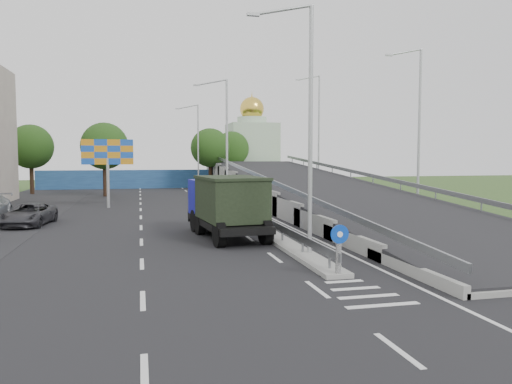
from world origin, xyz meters
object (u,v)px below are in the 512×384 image
object	(u,v)px
lamp_post_far	(197,142)
dump_truck	(226,203)
lamp_post_mid	(225,135)
parked_car_c	(29,215)
billboard	(108,156)
lamp_post_near	(306,116)
sign_bollard	(339,249)
church	(252,148)

from	to	relation	value
lamp_post_far	dump_truck	xyz separation A→B (m)	(-2.33, -34.27, -4.06)
lamp_post_mid	parked_car_c	size ratio (longest dim) A/B	2.08
lamp_post_mid	billboard	size ratio (longest dim) A/B	1.83
lamp_post_near	lamp_post_mid	distance (m)	20.00
dump_truck	parked_car_c	size ratio (longest dim) A/B	1.53
parked_car_c	sign_bollard	bearing A→B (deg)	-44.58
billboard	parked_car_c	xyz separation A→B (m)	(-4.03, -9.48, -3.51)
lamp_post_far	dump_truck	bearing A→B (deg)	-93.89
lamp_post_near	billboard	bearing A→B (deg)	112.49
lamp_post_far	parked_car_c	world-z (taller)	lamp_post_far
lamp_post_near	billboard	xyz separation A→B (m)	(-9.11, 22.00, -1.62)
lamp_post_near	parked_car_c	size ratio (longest dim) A/B	2.08
church	billboard	size ratio (longest dim) A/B	2.51
lamp_post_near	church	size ratio (longest dim) A/B	0.73
lamp_post_far	parked_car_c	xyz separation A→B (m)	(-13.14, -27.48, -5.13)
lamp_post_near	parked_car_c	xyz separation A→B (m)	(-13.14, 12.52, -5.13)
lamp_post_mid	dump_truck	xyz separation A→B (m)	(-2.33, -14.27, -4.06)
lamp_post_mid	dump_truck	distance (m)	15.02
lamp_post_far	church	bearing A→B (deg)	54.76
lamp_post_mid	dump_truck	bearing A→B (deg)	-99.28
church	billboard	bearing A→B (deg)	-120.70
church	lamp_post_mid	bearing A→B (deg)	-106.22
sign_bollard	billboard	distance (m)	27.53
lamp_post_near	dump_truck	size ratio (longest dim) A/B	1.36
lamp_post_far	church	distance (m)	17.15
parked_car_c	dump_truck	bearing A→B (deg)	-25.28
lamp_post_near	parked_car_c	world-z (taller)	lamp_post_near
lamp_post_mid	dump_truck	size ratio (longest dim) A/B	1.36
church	dump_truck	size ratio (longest dim) A/B	1.86
church	dump_truck	xyz separation A→B (m)	(-12.22, -48.27, -3.56)
sign_bollard	church	bearing A→B (deg)	80.19
lamp_post_near	lamp_post_mid	world-z (taller)	same
sign_bollard	church	size ratio (longest dim) A/B	0.12
dump_truck	parked_car_c	world-z (taller)	dump_truck
lamp_post_near	lamp_post_far	bearing A→B (deg)	90.00
billboard	parked_car_c	bearing A→B (deg)	-113.04
billboard	dump_truck	distance (m)	17.79
billboard	parked_car_c	size ratio (longest dim) A/B	1.13
billboard	dump_truck	world-z (taller)	billboard
lamp_post_mid	church	distance (m)	35.41
lamp_post_mid	parked_car_c	world-z (taller)	lamp_post_mid
sign_bollard	billboard	world-z (taller)	billboard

